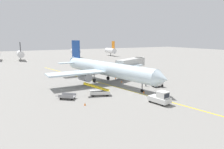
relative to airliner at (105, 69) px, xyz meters
The scene contains 17 objects.
ground_plane 11.79m from the airliner, 80.29° to the right, with size 300.00×300.00×0.00m, color gray.
taxi_line_yellow 7.01m from the airliner, 88.87° to the right, with size 0.30×80.00×0.01m, color yellow.
airliner is the anchor object (origin of this frame).
jet_bridge 13.13m from the airliner, 24.90° to the left, with size 12.60×8.11×4.85m.
pushback_tug 19.33m from the airliner, 87.05° to the right, with size 2.56×3.90×2.20m.
baggage_tug_near_wing 13.21m from the airliner, 49.09° to the right, with size 2.50×1.51×2.10m.
belt_loader_forward_hold 11.95m from the airliner, 121.12° to the right, with size 5.10×3.08×2.59m.
baggage_cart_loaded 15.45m from the airliner, 142.44° to the right, with size 3.44×2.97×0.94m.
ground_crew_marshaller 10.70m from the airliner, 52.60° to the right, with size 0.36×0.24×1.70m.
safety_cone_nose_left 13.22m from the airliner, 78.62° to the right, with size 0.36×0.36×0.44m, color orange.
safety_cone_nose_right 16.75m from the airliner, 79.69° to the right, with size 0.36×0.36×0.44m, color orange.
safety_cone_wingtip_left 17.81m from the airliner, 126.66° to the right, with size 0.36×0.36×0.44m, color orange.
safety_cone_wingtip_right 5.75m from the airliner, 27.93° to the left, with size 0.36×0.36×0.44m, color orange.
safety_cone_tail_area 5.27m from the airliner, 31.27° to the right, with size 0.36×0.36×0.44m, color orange.
distant_aircraft_mid_left 63.92m from the airliner, 103.46° to the left, with size 3.00×10.10×8.80m.
distant_aircraft_mid_right 69.56m from the airliner, 78.04° to the left, with size 3.00×10.10×8.80m.
distant_aircraft_far_right 73.20m from the airliner, 61.36° to the left, with size 3.00×10.10×8.80m.
Camera 1 is at (-23.17, -32.73, 10.92)m, focal length 32.28 mm.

